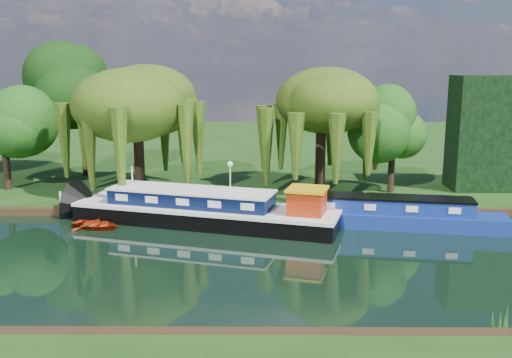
{
  "coord_description": "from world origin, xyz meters",
  "views": [
    {
      "loc": [
        2.46,
        -26.05,
        9.41
      ],
      "look_at": [
        2.23,
        5.83,
        2.8
      ],
      "focal_mm": 40.0,
      "sensor_mm": 36.0,
      "label": 1
    }
  ],
  "objects_px": {
    "narrowboat": "(389,215)",
    "white_cruiser": "(453,222)",
    "red_dinghy": "(96,228)",
    "dutch_barge": "(207,210)"
  },
  "relations": [
    {
      "from": "dutch_barge",
      "to": "narrowboat",
      "type": "distance_m",
      "value": 10.61
    },
    {
      "from": "narrowboat",
      "to": "dutch_barge",
      "type": "bearing_deg",
      "value": -173.09
    },
    {
      "from": "narrowboat",
      "to": "red_dinghy",
      "type": "distance_m",
      "value": 16.93
    },
    {
      "from": "red_dinghy",
      "to": "white_cruiser",
      "type": "xyz_separation_m",
      "value": [
        20.91,
        1.4,
        0.0
      ]
    },
    {
      "from": "dutch_barge",
      "to": "red_dinghy",
      "type": "xyz_separation_m",
      "value": [
        -6.31,
        -0.95,
        -0.82
      ]
    },
    {
      "from": "narrowboat",
      "to": "white_cruiser",
      "type": "height_order",
      "value": "narrowboat"
    },
    {
      "from": "dutch_barge",
      "to": "red_dinghy",
      "type": "bearing_deg",
      "value": -155.36
    },
    {
      "from": "narrowboat",
      "to": "red_dinghy",
      "type": "xyz_separation_m",
      "value": [
        -16.91,
        -0.5,
        -0.68
      ]
    },
    {
      "from": "narrowboat",
      "to": "white_cruiser",
      "type": "distance_m",
      "value": 4.15
    },
    {
      "from": "dutch_barge",
      "to": "white_cruiser",
      "type": "xyz_separation_m",
      "value": [
        14.6,
        0.45,
        -0.82
      ]
    }
  ]
}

